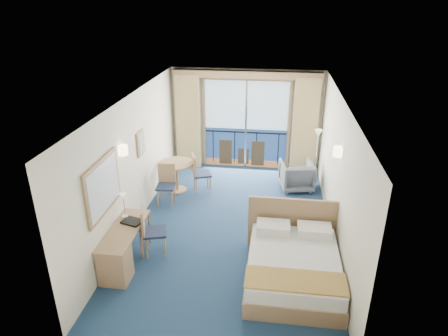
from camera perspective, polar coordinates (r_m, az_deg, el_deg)
floor at (r=8.41m, az=1.10°, el=-8.43°), size 6.50×6.50×0.00m
room_walls at (r=7.61m, az=1.21°, el=2.97°), size 4.04×6.54×2.72m
balcony_door at (r=10.84m, az=3.10°, el=5.84°), size 2.36×0.03×2.52m
curtain_left at (r=10.89m, az=-5.12°, el=6.58°), size 0.65×0.22×2.55m
curtain_right at (r=10.66m, az=11.47°, el=5.81°), size 0.65×0.22×2.55m
pelmet at (r=10.37m, az=3.27°, el=13.21°), size 3.80×0.25×0.18m
mirror at (r=6.87m, az=-16.89°, el=-2.56°), size 0.05×1.25×0.95m
wall_print at (r=8.51m, az=-11.77°, el=3.50°), size 0.04×0.42×0.52m
sconce_left at (r=7.50m, az=-14.24°, el=2.49°), size 0.18×0.18×0.18m
sconce_right at (r=7.49m, az=16.00°, el=2.26°), size 0.18×0.18×0.18m
bed at (r=6.98m, az=9.86°, el=-13.45°), size 1.68×1.99×1.05m
nightstand at (r=8.28m, az=13.46°, el=-7.45°), size 0.43×0.41×0.56m
phone at (r=8.15m, az=13.76°, el=-5.39°), size 0.23×0.20×0.09m
armchair at (r=9.97m, az=10.33°, el=-1.07°), size 0.90×0.91×0.71m
floor_lamp at (r=9.98m, az=13.20°, el=3.41°), size 0.20×0.20×1.46m
desk at (r=7.14m, az=-15.01°, el=-12.25°), size 0.50×1.46×0.68m
desk_chair at (r=7.46m, az=-10.55°, el=-8.51°), size 0.52×0.51×0.96m
folder at (r=7.44m, az=-12.98°, el=-7.45°), size 0.41×0.35×0.03m
desk_lamp at (r=7.44m, az=-14.17°, el=-4.55°), size 0.13×0.13×0.47m
round_table at (r=9.69m, az=-6.84°, el=-0.22°), size 0.83×0.83×0.74m
table_chair_a at (r=9.60m, az=-3.67°, el=-0.46°), size 0.54×0.54×0.96m
table_chair_b at (r=9.18m, az=-8.25°, el=-1.97°), size 0.43×0.44×0.94m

